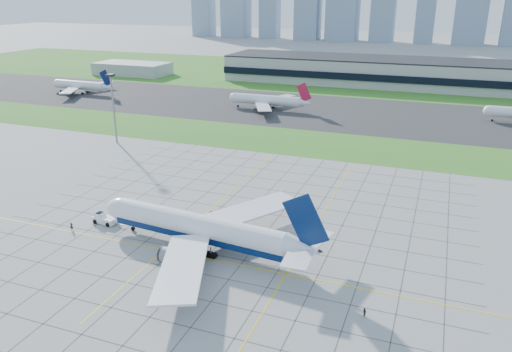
{
  "coord_description": "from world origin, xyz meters",
  "views": [
    {
      "loc": [
        43.11,
        -85.54,
        52.96
      ],
      "look_at": [
        -1.16,
        31.39,
        7.0
      ],
      "focal_mm": 35.0,
      "sensor_mm": 36.0,
      "label": 1
    }
  ],
  "objects_px": {
    "distant_jet_0": "(81,85)",
    "crew_near": "(72,226)",
    "light_mast": "(113,100)",
    "distant_jet_1": "(267,100)",
    "pushback_tug": "(104,219)",
    "crew_far": "(364,313)",
    "airliner": "(201,228)"
  },
  "relations": [
    {
      "from": "light_mast",
      "to": "crew_near",
      "type": "relative_size",
      "value": 13.12
    },
    {
      "from": "crew_far",
      "to": "distant_jet_1",
      "type": "height_order",
      "value": "distant_jet_1"
    },
    {
      "from": "crew_near",
      "to": "distant_jet_0",
      "type": "xyz_separation_m",
      "value": [
        -111.71,
        141.91,
        3.51
      ]
    },
    {
      "from": "distant_jet_0",
      "to": "distant_jet_1",
      "type": "bearing_deg",
      "value": -0.91
    },
    {
      "from": "light_mast",
      "to": "distant_jet_1",
      "type": "height_order",
      "value": "light_mast"
    },
    {
      "from": "crew_near",
      "to": "distant_jet_0",
      "type": "relative_size",
      "value": 0.05
    },
    {
      "from": "airliner",
      "to": "pushback_tug",
      "type": "relative_size",
      "value": 6.21
    },
    {
      "from": "pushback_tug",
      "to": "distant_jet_1",
      "type": "bearing_deg",
      "value": 97.61
    },
    {
      "from": "distant_jet_0",
      "to": "distant_jet_1",
      "type": "xyz_separation_m",
      "value": [
        111.33,
        -1.77,
        0.0
      ]
    },
    {
      "from": "pushback_tug",
      "to": "distant_jet_1",
      "type": "relative_size",
      "value": 0.21
    },
    {
      "from": "light_mast",
      "to": "airliner",
      "type": "xyz_separation_m",
      "value": [
        67.02,
        -63.0,
        -11.46
      ]
    },
    {
      "from": "distant_jet_0",
      "to": "distant_jet_1",
      "type": "distance_m",
      "value": 111.35
    },
    {
      "from": "crew_near",
      "to": "crew_far",
      "type": "relative_size",
      "value": 1.17
    },
    {
      "from": "airliner",
      "to": "crew_near",
      "type": "relative_size",
      "value": 28.4
    },
    {
      "from": "light_mast",
      "to": "pushback_tug",
      "type": "height_order",
      "value": "light_mast"
    },
    {
      "from": "airliner",
      "to": "distant_jet_0",
      "type": "bearing_deg",
      "value": 141.55
    },
    {
      "from": "crew_far",
      "to": "distant_jet_0",
      "type": "relative_size",
      "value": 0.04
    },
    {
      "from": "airliner",
      "to": "pushback_tug",
      "type": "bearing_deg",
      "value": 179.52
    },
    {
      "from": "distant_jet_1",
      "to": "crew_far",
      "type": "bearing_deg",
      "value": -64.65
    },
    {
      "from": "crew_near",
      "to": "distant_jet_0",
      "type": "distance_m",
      "value": 180.63
    },
    {
      "from": "pushback_tug",
      "to": "distant_jet_0",
      "type": "bearing_deg",
      "value": 136.02
    },
    {
      "from": "airliner",
      "to": "crew_far",
      "type": "distance_m",
      "value": 40.08
    },
    {
      "from": "distant_jet_0",
      "to": "airliner",
      "type": "bearing_deg",
      "value": -43.86
    },
    {
      "from": "light_mast",
      "to": "crew_far",
      "type": "bearing_deg",
      "value": -35.8
    },
    {
      "from": "crew_far",
      "to": "light_mast",
      "type": "bearing_deg",
      "value": -167.29
    },
    {
      "from": "pushback_tug",
      "to": "distant_jet_1",
      "type": "height_order",
      "value": "distant_jet_1"
    },
    {
      "from": "airliner",
      "to": "pushback_tug",
      "type": "height_order",
      "value": "airliner"
    },
    {
      "from": "crew_near",
      "to": "crew_far",
      "type": "bearing_deg",
      "value": -66.6
    },
    {
      "from": "distant_jet_0",
      "to": "crew_near",
      "type": "bearing_deg",
      "value": -51.79
    },
    {
      "from": "airliner",
      "to": "crew_far",
      "type": "xyz_separation_m",
      "value": [
        37.84,
        -12.62,
        -3.89
      ]
    },
    {
      "from": "pushback_tug",
      "to": "crew_near",
      "type": "bearing_deg",
      "value": -122.81
    },
    {
      "from": "crew_far",
      "to": "airliner",
      "type": "bearing_deg",
      "value": -149.93
    }
  ]
}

